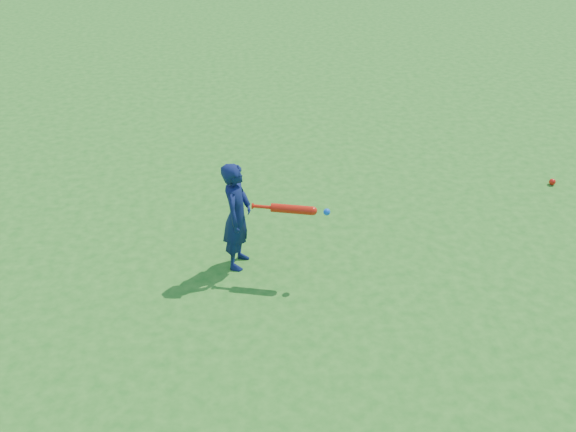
% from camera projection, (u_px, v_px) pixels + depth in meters
% --- Properties ---
extents(ground, '(80.00, 80.00, 0.00)m').
position_uv_depth(ground, '(248.00, 246.00, 6.76)').
color(ground, '#216E1A').
rests_on(ground, ground).
extents(child, '(0.38, 0.47, 1.12)m').
position_uv_depth(child, '(237.00, 216.00, 6.20)').
color(child, '#0E1944').
rests_on(child, ground).
extents(ground_ball_red, '(0.08, 0.08, 0.08)m').
position_uv_depth(ground_ball_red, '(552.00, 182.00, 7.89)').
color(ground_ball_red, red).
rests_on(ground_ball_red, ground).
extents(bat_swing, '(0.73, 0.24, 0.08)m').
position_uv_depth(bat_swing, '(295.00, 209.00, 6.00)').
color(bat_swing, red).
rests_on(bat_swing, ground).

